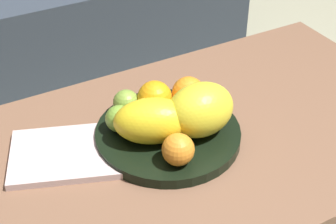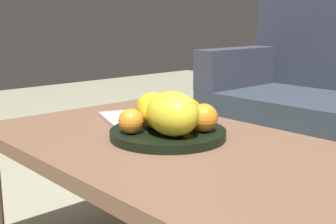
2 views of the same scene
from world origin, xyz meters
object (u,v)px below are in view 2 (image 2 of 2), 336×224
at_px(melon_large_front, 172,114).
at_px(orange_back, 131,121).
at_px(magazine, 134,120).
at_px(orange_front, 188,112).
at_px(fruit_bowl, 168,134).
at_px(banana_bunch, 175,115).
at_px(orange_left, 204,118).
at_px(apple_left, 181,111).
at_px(coffee_table, 176,160).
at_px(apple_front, 160,111).
at_px(melon_smaller_beside, 154,110).

xyz_separation_m(melon_large_front, orange_back, (-0.09, -0.07, -0.03)).
bearing_deg(magazine, orange_front, 26.28).
xyz_separation_m(fruit_bowl, banana_bunch, (-0.03, 0.05, 0.04)).
relative_size(orange_left, apple_left, 1.29).
height_order(fruit_bowl, orange_front, orange_front).
height_order(coffee_table, fruit_bowl, fruit_bowl).
bearing_deg(orange_left, apple_front, -179.32).
distance_m(orange_front, magazine, 0.23).
height_order(orange_left, apple_left, orange_left).
distance_m(coffee_table, orange_left, 0.14).
height_order(fruit_bowl, apple_left, apple_left).
bearing_deg(magazine, apple_front, 21.97).
height_order(melon_large_front, apple_front, melon_large_front).
xyz_separation_m(coffee_table, melon_smaller_beside, (-0.10, 0.01, 0.12)).
height_order(melon_smaller_beside, banana_bunch, melon_smaller_beside).
height_order(orange_front, banana_bunch, orange_front).
distance_m(fruit_bowl, orange_front, 0.09).
distance_m(fruit_bowl, apple_left, 0.12).
distance_m(fruit_bowl, magazine, 0.23).
height_order(melon_large_front, melon_smaller_beside, melon_large_front).
distance_m(coffee_table, apple_front, 0.20).
bearing_deg(orange_front, coffee_table, -61.21).
distance_m(apple_left, banana_bunch, 0.06).
bearing_deg(fruit_bowl, apple_front, 150.66).
relative_size(fruit_bowl, melon_large_front, 2.10).
bearing_deg(banana_bunch, orange_back, -93.03).
distance_m(fruit_bowl, orange_back, 0.12).
height_order(orange_back, magazine, orange_back).
xyz_separation_m(coffee_table, orange_front, (-0.05, 0.10, 0.11)).
height_order(melon_large_front, apple_left, melon_large_front).
height_order(fruit_bowl, orange_left, orange_left).
distance_m(coffee_table, apple_left, 0.20).
relative_size(fruit_bowl, apple_front, 5.39).
bearing_deg(melon_smaller_beside, orange_front, 60.55).
distance_m(melon_smaller_beside, magazine, 0.20).
bearing_deg(apple_front, magazine, -178.15).
bearing_deg(melon_smaller_beside, apple_left, 95.40).
bearing_deg(melon_large_front, magazine, 162.60).
relative_size(melon_smaller_beside, apple_front, 2.79).
bearing_deg(orange_front, orange_left, -12.85).
distance_m(melon_smaller_beside, orange_front, 0.10).
bearing_deg(banana_bunch, coffee_table, -41.30).
xyz_separation_m(apple_front, banana_bunch, (0.07, -0.00, 0.00)).
relative_size(apple_front, apple_left, 1.00).
xyz_separation_m(apple_left, magazine, (-0.17, -0.05, -0.05)).
bearing_deg(coffee_table, melon_smaller_beside, 174.09).
bearing_deg(orange_back, orange_front, 77.80).
bearing_deg(orange_left, coffee_table, -108.06).
bearing_deg(melon_smaller_beside, orange_back, -83.44).
bearing_deg(apple_front, orange_back, -68.69).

